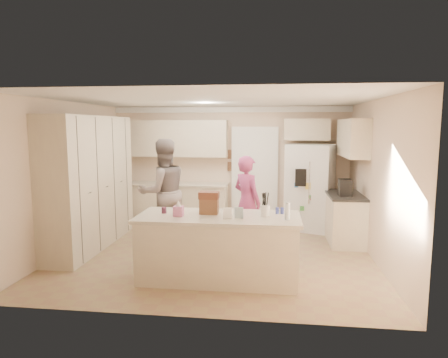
# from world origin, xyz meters

# --- Properties ---
(floor) EXTENTS (5.20, 4.60, 0.02)m
(floor) POSITION_xyz_m (0.00, 0.00, -0.01)
(floor) COLOR #8D6D51
(floor) RESTS_ON ground
(ceiling) EXTENTS (5.20, 4.60, 0.02)m
(ceiling) POSITION_xyz_m (0.00, 0.00, 2.61)
(ceiling) COLOR white
(ceiling) RESTS_ON wall_back
(wall_back) EXTENTS (5.20, 0.02, 2.60)m
(wall_back) POSITION_xyz_m (0.00, 2.31, 1.30)
(wall_back) COLOR beige
(wall_back) RESTS_ON ground
(wall_front) EXTENTS (5.20, 0.02, 2.60)m
(wall_front) POSITION_xyz_m (0.00, -2.31, 1.30)
(wall_front) COLOR beige
(wall_front) RESTS_ON ground
(wall_left) EXTENTS (0.02, 4.60, 2.60)m
(wall_left) POSITION_xyz_m (-2.61, 0.00, 1.30)
(wall_left) COLOR beige
(wall_left) RESTS_ON ground
(wall_right) EXTENTS (0.02, 4.60, 2.60)m
(wall_right) POSITION_xyz_m (2.61, 0.00, 1.30)
(wall_right) COLOR beige
(wall_right) RESTS_ON ground
(crown_back) EXTENTS (5.20, 0.08, 0.12)m
(crown_back) POSITION_xyz_m (0.00, 2.26, 2.53)
(crown_back) COLOR white
(crown_back) RESTS_ON wall_back
(pantry_bank) EXTENTS (0.60, 2.60, 2.35)m
(pantry_bank) POSITION_xyz_m (-2.30, 0.20, 1.18)
(pantry_bank) COLOR beige
(pantry_bank) RESTS_ON floor
(back_base_cab) EXTENTS (2.20, 0.60, 0.88)m
(back_base_cab) POSITION_xyz_m (-1.15, 2.00, 0.44)
(back_base_cab) COLOR beige
(back_base_cab) RESTS_ON floor
(back_countertop) EXTENTS (2.24, 0.63, 0.04)m
(back_countertop) POSITION_xyz_m (-1.15, 1.99, 0.90)
(back_countertop) COLOR beige
(back_countertop) RESTS_ON back_base_cab
(back_upper_cab) EXTENTS (2.20, 0.35, 0.80)m
(back_upper_cab) POSITION_xyz_m (-1.15, 2.12, 1.90)
(back_upper_cab) COLOR beige
(back_upper_cab) RESTS_ON wall_back
(doorway_opening) EXTENTS (0.90, 0.06, 2.10)m
(doorway_opening) POSITION_xyz_m (0.55, 2.28, 1.05)
(doorway_opening) COLOR black
(doorway_opening) RESTS_ON floor
(doorway_casing) EXTENTS (1.02, 0.03, 2.22)m
(doorway_casing) POSITION_xyz_m (0.55, 2.24, 1.05)
(doorway_casing) COLOR white
(doorway_casing) RESTS_ON floor
(wall_frame_upper) EXTENTS (0.15, 0.02, 0.20)m
(wall_frame_upper) POSITION_xyz_m (0.02, 2.27, 1.55)
(wall_frame_upper) COLOR brown
(wall_frame_upper) RESTS_ON wall_back
(wall_frame_lower) EXTENTS (0.15, 0.02, 0.20)m
(wall_frame_lower) POSITION_xyz_m (0.02, 2.27, 1.28)
(wall_frame_lower) COLOR brown
(wall_frame_lower) RESTS_ON wall_back
(refrigerator) EXTENTS (1.09, 0.97, 1.80)m
(refrigerator) POSITION_xyz_m (1.73, 1.86, 0.90)
(refrigerator) COLOR white
(refrigerator) RESTS_ON floor
(fridge_seam) EXTENTS (0.02, 0.02, 1.78)m
(fridge_seam) POSITION_xyz_m (1.73, 1.51, 0.90)
(fridge_seam) COLOR gray
(fridge_seam) RESTS_ON refrigerator
(fridge_dispenser) EXTENTS (0.22, 0.03, 0.35)m
(fridge_dispenser) POSITION_xyz_m (1.51, 1.50, 1.15)
(fridge_dispenser) COLOR black
(fridge_dispenser) RESTS_ON refrigerator
(fridge_handle_l) EXTENTS (0.02, 0.02, 0.85)m
(fridge_handle_l) POSITION_xyz_m (1.68, 1.49, 1.05)
(fridge_handle_l) COLOR silver
(fridge_handle_l) RESTS_ON refrigerator
(fridge_handle_r) EXTENTS (0.02, 0.02, 0.85)m
(fridge_handle_r) POSITION_xyz_m (1.78, 1.49, 1.05)
(fridge_handle_r) COLOR silver
(fridge_handle_r) RESTS_ON refrigerator
(over_fridge_cab) EXTENTS (0.95, 0.35, 0.45)m
(over_fridge_cab) POSITION_xyz_m (1.65, 2.12, 2.10)
(over_fridge_cab) COLOR beige
(over_fridge_cab) RESTS_ON wall_back
(right_base_cab) EXTENTS (0.60, 1.20, 0.88)m
(right_base_cab) POSITION_xyz_m (2.30, 1.00, 0.44)
(right_base_cab) COLOR beige
(right_base_cab) RESTS_ON floor
(right_countertop) EXTENTS (0.63, 1.24, 0.04)m
(right_countertop) POSITION_xyz_m (2.29, 1.00, 0.90)
(right_countertop) COLOR #2D2B28
(right_countertop) RESTS_ON right_base_cab
(right_upper_cab) EXTENTS (0.35, 1.50, 0.70)m
(right_upper_cab) POSITION_xyz_m (2.43, 1.20, 1.95)
(right_upper_cab) COLOR beige
(right_upper_cab) RESTS_ON wall_right
(coffee_maker) EXTENTS (0.22, 0.28, 0.30)m
(coffee_maker) POSITION_xyz_m (2.25, 0.80, 1.07)
(coffee_maker) COLOR black
(coffee_maker) RESTS_ON right_countertop
(island_base) EXTENTS (2.20, 0.90, 0.88)m
(island_base) POSITION_xyz_m (0.20, -1.10, 0.44)
(island_base) COLOR beige
(island_base) RESTS_ON floor
(island_top) EXTENTS (2.28, 0.96, 0.05)m
(island_top) POSITION_xyz_m (0.20, -1.10, 0.90)
(island_top) COLOR beige
(island_top) RESTS_ON island_base
(utensil_crock) EXTENTS (0.13, 0.13, 0.15)m
(utensil_crock) POSITION_xyz_m (0.85, -1.05, 1.00)
(utensil_crock) COLOR white
(utensil_crock) RESTS_ON island_top
(tissue_box) EXTENTS (0.13, 0.13, 0.14)m
(tissue_box) POSITION_xyz_m (-0.35, -1.20, 1.00)
(tissue_box) COLOR pink
(tissue_box) RESTS_ON island_top
(tissue_plume) EXTENTS (0.08, 0.08, 0.08)m
(tissue_plume) POSITION_xyz_m (-0.35, -1.20, 1.10)
(tissue_plume) COLOR white
(tissue_plume) RESTS_ON tissue_box
(dollhouse_body) EXTENTS (0.26, 0.18, 0.22)m
(dollhouse_body) POSITION_xyz_m (0.05, -1.00, 1.04)
(dollhouse_body) COLOR brown
(dollhouse_body) RESTS_ON island_top
(dollhouse_roof) EXTENTS (0.28, 0.20, 0.10)m
(dollhouse_roof) POSITION_xyz_m (0.05, -1.00, 1.20)
(dollhouse_roof) COLOR #592D1E
(dollhouse_roof) RESTS_ON dollhouse_body
(jam_jar) EXTENTS (0.07, 0.07, 0.09)m
(jam_jar) POSITION_xyz_m (-0.60, -1.05, 0.97)
(jam_jar) COLOR #59263F
(jam_jar) RESTS_ON island_top
(greeting_card_a) EXTENTS (0.12, 0.06, 0.16)m
(greeting_card_a) POSITION_xyz_m (0.35, -1.30, 1.01)
(greeting_card_a) COLOR white
(greeting_card_a) RESTS_ON island_top
(greeting_card_b) EXTENTS (0.12, 0.05, 0.16)m
(greeting_card_b) POSITION_xyz_m (0.50, -1.25, 1.01)
(greeting_card_b) COLOR silver
(greeting_card_b) RESTS_ON island_top
(water_bottle) EXTENTS (0.07, 0.07, 0.24)m
(water_bottle) POSITION_xyz_m (1.15, -1.25, 1.04)
(water_bottle) COLOR silver
(water_bottle) RESTS_ON island_top
(shaker_salt) EXTENTS (0.05, 0.05, 0.09)m
(shaker_salt) POSITION_xyz_m (1.02, -0.88, 0.97)
(shaker_salt) COLOR #323D92
(shaker_salt) RESTS_ON island_top
(shaker_pepper) EXTENTS (0.05, 0.05, 0.09)m
(shaker_pepper) POSITION_xyz_m (1.09, -0.88, 0.97)
(shaker_pepper) COLOR #323D92
(shaker_pepper) RESTS_ON island_top
(teen_boy) EXTENTS (1.20, 1.14, 1.95)m
(teen_boy) POSITION_xyz_m (-1.04, 0.48, 0.97)
(teen_boy) COLOR gray
(teen_boy) RESTS_ON floor
(teen_girl) EXTENTS (0.71, 0.70, 1.65)m
(teen_girl) POSITION_xyz_m (0.50, 0.51, 0.83)
(teen_girl) COLOR #BE3C75
(teen_girl) RESTS_ON floor
(fridge_magnets) EXTENTS (0.76, 0.02, 1.44)m
(fridge_magnets) POSITION_xyz_m (1.73, 1.50, 0.90)
(fridge_magnets) COLOR tan
(fridge_magnets) RESTS_ON refrigerator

